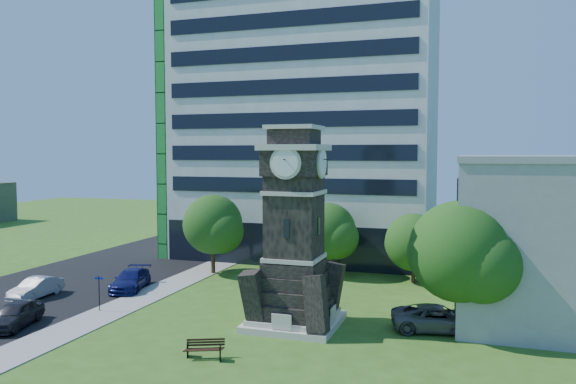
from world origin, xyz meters
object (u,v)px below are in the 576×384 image
(car_street_mid, at_px, (36,288))
(car_street_south, at_px, (15,314))
(car_street_north, at_px, (131,280))
(clock_tower, at_px, (294,240))
(car_east_lot, at_px, (438,318))
(park_bench, at_px, (204,348))
(street_sign, at_px, (99,289))

(car_street_mid, bearing_deg, car_street_south, -59.04)
(car_street_south, relative_size, car_street_north, 0.88)
(car_street_mid, bearing_deg, clock_tower, -2.98)
(car_street_south, relative_size, car_east_lot, 0.82)
(car_street_mid, bearing_deg, park_bench, -24.54)
(car_street_north, relative_size, car_east_lot, 0.94)
(car_east_lot, relative_size, street_sign, 2.31)
(car_street_south, height_order, car_street_north, car_street_south)
(car_street_north, height_order, car_east_lot, car_east_lot)
(car_street_south, height_order, car_east_lot, car_street_south)
(park_bench, height_order, street_sign, street_sign)
(clock_tower, bearing_deg, car_street_north, 162.70)
(park_bench, relative_size, street_sign, 0.82)
(park_bench, bearing_deg, car_street_north, 113.66)
(clock_tower, xyz_separation_m, park_bench, (-2.71, -6.81, -4.74))
(clock_tower, xyz_separation_m, car_east_lot, (8.49, 1.58, -4.51))
(car_street_south, xyz_separation_m, park_bench, (13.32, -1.12, -0.24))
(clock_tower, bearing_deg, street_sign, -174.52)
(car_street_north, height_order, park_bench, car_street_north)
(car_street_north, distance_m, park_bench, 16.62)
(car_east_lot, xyz_separation_m, park_bench, (-11.20, -8.39, -0.23))
(car_street_south, xyz_separation_m, car_street_north, (1.23, 10.30, -0.02))
(clock_tower, bearing_deg, car_street_mid, 179.16)
(clock_tower, relative_size, car_east_lot, 2.21)
(park_bench, bearing_deg, clock_tower, 45.34)
(car_street_south, xyz_separation_m, car_east_lot, (24.51, 7.27, -0.01))
(street_sign, bearing_deg, car_east_lot, -1.56)
(car_street_south, bearing_deg, street_sign, 42.82)
(clock_tower, xyz_separation_m, car_street_north, (-14.79, 4.61, -4.52))
(car_street_mid, xyz_separation_m, street_sign, (6.67, -1.56, 0.77))
(car_street_north, bearing_deg, park_bench, -59.71)
(car_street_mid, relative_size, car_street_north, 0.85)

